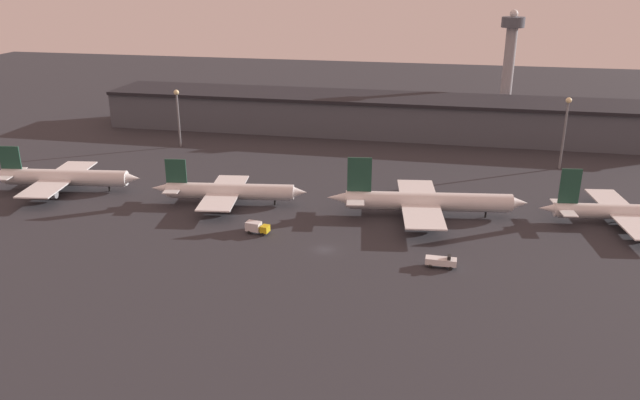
% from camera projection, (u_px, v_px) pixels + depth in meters
% --- Properties ---
extents(ground, '(600.00, 600.00, 0.00)m').
position_uv_depth(ground, '(325.00, 250.00, 140.73)').
color(ground, '#2D2D33').
extents(terminal_building, '(211.47, 26.32, 14.29)m').
position_uv_depth(terminal_building, '(380.00, 115.00, 237.40)').
color(terminal_building, '#4C515B').
rests_on(terminal_building, ground).
extents(airplane_0, '(44.65, 33.31, 12.79)m').
position_uv_depth(airplane_0, '(63.00, 178.00, 177.02)').
color(airplane_0, white).
rests_on(airplane_0, ground).
extents(airplane_1, '(42.22, 28.93, 12.30)m').
position_uv_depth(airplane_1, '(229.00, 191.00, 166.82)').
color(airplane_1, white).
rests_on(airplane_1, ground).
extents(airplane_2, '(50.79, 36.16, 15.29)m').
position_uv_depth(airplane_2, '(426.00, 202.00, 158.49)').
color(airplane_2, white).
rests_on(airplane_2, ground).
extents(airplane_3, '(44.30, 34.65, 14.00)m').
position_uv_depth(airplane_3, '(628.00, 212.00, 153.95)').
color(airplane_3, white).
rests_on(airplane_3, ground).
extents(service_vehicle_1, '(5.89, 3.08, 2.87)m').
position_uv_depth(service_vehicle_1, '(257.00, 227.00, 148.75)').
color(service_vehicle_1, gold).
rests_on(service_vehicle_1, ground).
extents(service_vehicle_2, '(6.61, 2.45, 2.93)m').
position_uv_depth(service_vehicle_2, '(441.00, 261.00, 132.04)').
color(service_vehicle_2, white).
rests_on(service_vehicle_2, ground).
extents(lamp_post_0, '(1.80, 1.80, 20.30)m').
position_uv_depth(lamp_post_0, '(178.00, 110.00, 217.08)').
color(lamp_post_0, slate).
rests_on(lamp_post_0, ground).
extents(lamp_post_1, '(1.80, 1.80, 22.71)m').
position_uv_depth(lamp_post_1, '(566.00, 123.00, 192.44)').
color(lamp_post_1, slate).
rests_on(lamp_post_1, ground).
extents(control_tower, '(9.00, 9.00, 44.50)m').
position_uv_depth(control_tower, '(509.00, 58.00, 249.18)').
color(control_tower, '#99999E').
rests_on(control_tower, ground).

